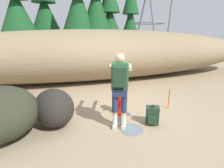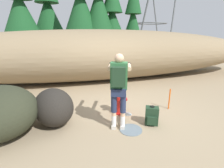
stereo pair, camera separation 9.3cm
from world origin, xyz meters
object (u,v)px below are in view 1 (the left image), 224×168
at_px(spare_backpack, 152,116).
at_px(survey_stake, 169,99).
at_px(utility_worker, 120,83).
at_px(boulder_large, 54,108).
at_px(fire_hydrant, 120,101).
at_px(boulder_small, 15,110).

xyz_separation_m(spare_backpack, survey_stake, (0.89, 0.65, 0.08)).
relative_size(utility_worker, survey_stake, 2.82).
xyz_separation_m(spare_backpack, boulder_large, (-2.23, 0.61, 0.22)).
distance_m(spare_backpack, survey_stake, 1.10).
bearing_deg(fire_hydrant, spare_backpack, -53.28).
bearing_deg(utility_worker, spare_backpack, -77.66).
bearing_deg(utility_worker, boulder_large, 89.55).
bearing_deg(boulder_large, fire_hydrant, 4.97).
distance_m(utility_worker, survey_stake, 1.93).
xyz_separation_m(fire_hydrant, utility_worker, (-0.23, -0.66, 0.73)).
bearing_deg(boulder_small, survey_stake, -8.60).
bearing_deg(fire_hydrant, utility_worker, -109.46).
bearing_deg(spare_backpack, fire_hydrant, -117.91).
xyz_separation_m(boulder_small, survey_stake, (4.12, -0.62, 0.09)).
height_order(spare_backpack, survey_stake, survey_stake).
height_order(spare_backpack, boulder_small, spare_backpack).
bearing_deg(utility_worker, boulder_small, 83.59).
bearing_deg(boulder_large, survey_stake, 0.68).
bearing_deg(survey_stake, boulder_large, -179.32).
height_order(boulder_large, boulder_small, boulder_large).
xyz_separation_m(fire_hydrant, survey_stake, (1.45, -0.11, -0.04)).
height_order(fire_hydrant, survey_stake, fire_hydrant).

